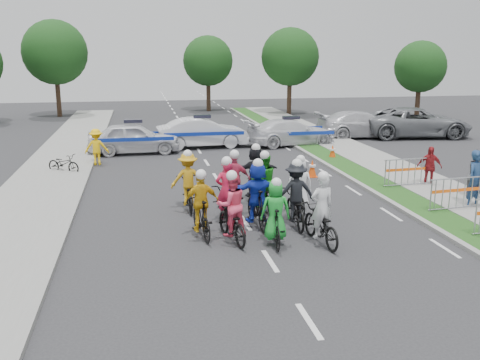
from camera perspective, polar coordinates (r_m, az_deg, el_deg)
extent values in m
plane|color=#28282B|center=(13.01, 3.23, -8.64)|extent=(90.00, 90.00, 0.00)
cube|color=gray|center=(19.15, 14.52, -1.59)|extent=(0.20, 60.00, 0.12)
cube|color=#164115|center=(19.45, 16.38, -1.49)|extent=(1.20, 60.00, 0.11)
cube|color=gray|center=(20.33, 20.91, -1.18)|extent=(2.40, 60.00, 0.13)
cube|color=gray|center=(17.72, -21.89, -3.34)|extent=(3.00, 60.00, 0.13)
imported|color=black|center=(14.11, 8.57, -4.78)|extent=(0.90, 2.00, 1.01)
imported|color=silver|center=(13.92, 8.71, -2.82)|extent=(0.66, 0.47, 1.69)
sphere|color=white|center=(13.67, 8.90, 0.34)|extent=(0.29, 0.29, 0.29)
imported|color=black|center=(13.92, 3.73, -4.87)|extent=(0.67, 1.77, 1.04)
imported|color=green|center=(13.74, 3.81, -3.19)|extent=(0.81, 0.57, 1.56)
sphere|color=white|center=(13.51, 3.91, -0.31)|extent=(0.27, 0.27, 0.27)
imported|color=black|center=(14.17, -0.94, -4.59)|extent=(1.00, 2.00, 1.00)
imported|color=#FF466C|center=(13.97, -0.91, -2.65)|extent=(0.91, 0.77, 1.67)
sphere|color=white|center=(13.72, -0.89, 0.45)|extent=(0.29, 0.29, 0.29)
imported|color=black|center=(14.49, -4.14, -4.02)|extent=(0.74, 1.86, 1.09)
imported|color=gold|center=(14.32, -4.15, -2.36)|extent=(1.00, 0.52, 1.63)
sphere|color=white|center=(14.08, -4.18, 0.59)|extent=(0.28, 0.28, 0.28)
imported|color=black|center=(15.45, 5.87, -3.06)|extent=(0.77, 1.99, 1.03)
imported|color=black|center=(15.27, 5.97, -1.23)|extent=(1.13, 0.69, 1.71)
sphere|color=white|center=(15.03, 6.10, 1.72)|extent=(0.30, 0.30, 0.30)
imported|color=black|center=(15.33, 1.81, -2.90)|extent=(0.65, 1.94, 1.15)
imported|color=#1A35C4|center=(15.15, 1.86, -1.25)|extent=(1.62, 0.60, 1.72)
sphere|color=white|center=(14.92, 1.93, 1.75)|extent=(0.30, 0.30, 0.30)
imported|color=black|center=(15.50, -1.46, -2.89)|extent=(0.74, 2.01, 1.05)
imported|color=red|center=(15.32, -1.44, -1.05)|extent=(0.65, 0.43, 1.75)
sphere|color=white|center=(15.08, -1.43, 1.97)|extent=(0.30, 0.30, 0.30)
imported|color=black|center=(16.54, 6.27, -1.87)|extent=(0.68, 1.84, 1.08)
imported|color=white|center=(16.38, 6.36, -0.39)|extent=(0.84, 0.59, 1.62)
sphere|color=white|center=(16.17, 6.49, 2.18)|extent=(0.28, 0.28, 0.28)
imported|color=black|center=(16.74, 2.52, -1.72)|extent=(1.02, 2.02, 1.01)
imported|color=#1B911A|center=(16.57, 2.58, -0.04)|extent=(0.93, 0.78, 1.69)
sphere|color=white|center=(16.35, 2.65, 2.64)|extent=(0.29, 0.29, 0.29)
imported|color=black|center=(16.78, -0.64, -1.47)|extent=(0.56, 1.90, 1.13)
imported|color=#DB3D63|center=(16.62, -0.61, 0.03)|extent=(1.00, 0.43, 1.70)
sphere|color=white|center=(16.40, -0.59, 2.74)|extent=(0.30, 0.30, 0.30)
imported|color=black|center=(17.07, -5.54, -1.50)|extent=(0.67, 1.91, 1.00)
imported|color=gold|center=(16.90, -5.56, 0.14)|extent=(1.08, 0.62, 1.67)
sphere|color=white|center=(16.68, -5.60, 2.74)|extent=(0.29, 0.29, 0.29)
imported|color=black|center=(17.95, 1.61, -0.49)|extent=(0.58, 1.90, 1.13)
imported|color=black|center=(17.79, 1.65, 0.92)|extent=(1.59, 0.54, 1.70)
sphere|color=white|center=(17.59, 1.71, 3.45)|extent=(0.29, 0.29, 0.29)
imported|color=silver|center=(27.00, -11.25, 4.41)|extent=(4.52, 1.90, 1.53)
imported|color=silver|center=(28.22, -4.04, 5.05)|extent=(4.83, 1.96, 1.56)
imported|color=silver|center=(28.98, 5.44, 5.10)|extent=(5.10, 2.68, 1.41)
imported|color=silver|center=(32.30, 12.83, 5.80)|extent=(5.36, 2.26, 1.54)
imported|color=slate|center=(33.32, 18.30, 5.86)|extent=(6.61, 3.69, 1.75)
imported|color=navy|center=(18.53, 23.86, 0.01)|extent=(0.79, 0.64, 1.90)
imported|color=#55565A|center=(19.70, 24.03, 0.52)|extent=(1.08, 1.03, 1.75)
imported|color=maroon|center=(20.97, 19.55, 1.33)|extent=(0.97, 0.66, 1.53)
imported|color=yellow|center=(24.56, -15.05, 3.43)|extent=(1.08, 0.67, 1.61)
cube|color=#F24C0C|center=(21.75, 7.68, 0.39)|extent=(0.40, 0.40, 0.03)
cone|color=#F24C0C|center=(21.68, 7.71, 1.25)|extent=(0.36, 0.36, 0.70)
cylinder|color=silver|center=(21.66, 7.72, 1.51)|extent=(0.29, 0.29, 0.08)
cube|color=#F24C0C|center=(25.53, 9.81, 2.25)|extent=(0.40, 0.40, 0.03)
cone|color=#F24C0C|center=(25.47, 9.84, 2.99)|extent=(0.36, 0.36, 0.70)
cylinder|color=silver|center=(25.45, 9.85, 3.21)|extent=(0.29, 0.29, 0.08)
imported|color=black|center=(23.30, -18.31, 1.67)|extent=(1.58, 1.29, 0.81)
cylinder|color=#382619|center=(43.49, 5.28, 9.10)|extent=(0.36, 0.36, 3.25)
sphere|color=#183611|center=(43.37, 5.36, 12.95)|extent=(4.55, 4.55, 4.55)
cylinder|color=#382619|center=(43.26, 18.43, 8.12)|extent=(0.36, 0.36, 2.75)
sphere|color=#183611|center=(43.13, 18.67, 11.39)|extent=(3.85, 3.85, 3.85)
cylinder|color=#382619|center=(44.21, -18.83, 8.68)|extent=(0.36, 0.36, 3.50)
sphere|color=#183611|center=(44.10, -19.15, 12.75)|extent=(4.90, 4.90, 4.90)
cylinder|color=#382619|center=(46.20, -3.39, 9.23)|extent=(0.36, 0.36, 3.00)
sphere|color=#183611|center=(46.08, -3.43, 12.58)|extent=(4.20, 4.20, 4.20)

